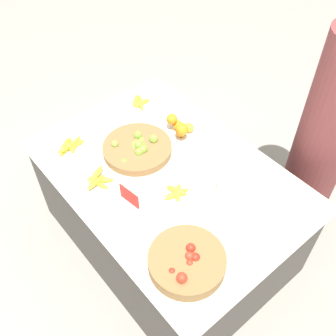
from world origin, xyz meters
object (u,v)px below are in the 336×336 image
Objects in this scene: tomato_basket at (187,262)px; price_sign at (129,196)px; lime_bowl at (137,148)px; metal_bowl at (252,191)px; vendor_person at (324,139)px.

tomato_basket is 2.69× the size of price_sign.
lime_bowl is 0.41m from price_sign.
lime_bowl is 3.03× the size of price_sign.
price_sign is (-0.40, -0.56, 0.02)m from metal_bowl.
metal_bowl is at bearing 99.88° from tomato_basket.
metal_bowl is at bearing 22.33° from lime_bowl.
vendor_person is (-0.07, 1.21, 0.03)m from tomato_basket.
lime_bowl is 0.85m from tomato_basket.
vendor_person reaches higher than tomato_basket.
vendor_person reaches higher than price_sign.
vendor_person is at bearing 62.04° from price_sign.
tomato_basket is 0.23× the size of vendor_person.
metal_bowl is 0.23× the size of vendor_person.
tomato_basket is (0.80, -0.30, 0.01)m from lime_bowl.
metal_bowl is at bearing 46.48° from price_sign.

